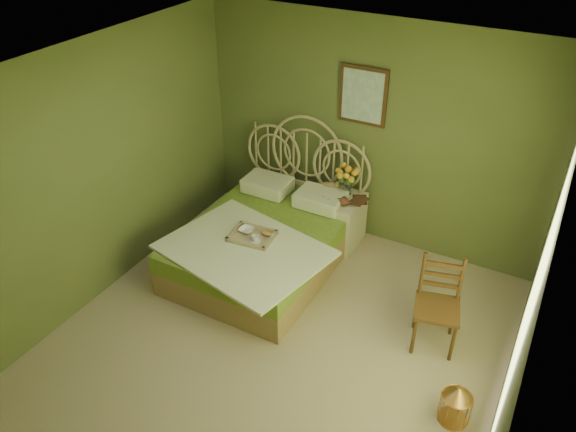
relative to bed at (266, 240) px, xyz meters
The scene contains 14 objects.
floor 1.41m from the bed, 58.19° to the right, with size 4.50×4.50×0.00m, color tan.
ceiling 2.67m from the bed, 58.19° to the right, with size 4.50×4.50×0.00m, color silver.
wall_back 1.64m from the bed, 56.07° to the left, with size 4.00×4.00×0.00m, color #606A38.
wall_left 1.99m from the bed, 137.42° to the right, with size 4.50×4.50×0.00m, color #606A38.
wall_right 3.13m from the bed, 23.24° to the right, with size 4.50×4.50×0.00m, color #606A38.
wall_art 1.89m from the bed, 59.59° to the left, with size 0.54×0.04×0.64m.
bed is the anchor object (origin of this frame).
nightstand 0.93m from the bed, 55.73° to the left, with size 0.55×0.55×1.04m.
chair 2.05m from the bed, ahead, with size 0.49×0.49×0.92m.
birdcage 2.67m from the bed, 24.32° to the right, with size 0.25×0.25×0.38m.
book_lower 1.09m from the bed, 48.01° to the left, with size 0.16×0.21×0.02m, color #381E0F.
book_upper 1.09m from the bed, 48.01° to the left, with size 0.16×0.22×0.02m, color #472819.
cereal_bowl 0.37m from the bed, 109.01° to the right, with size 0.16×0.16×0.04m, color white.
coffee_cup 0.47m from the bed, 75.88° to the right, with size 0.08×0.08×0.08m, color white.
Camera 1 is at (1.93, -3.19, 3.95)m, focal length 35.00 mm.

